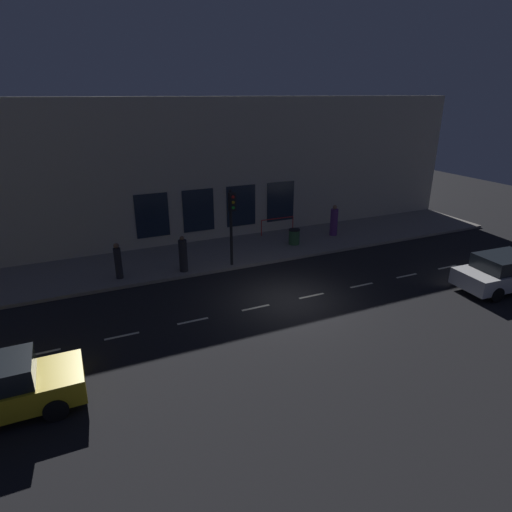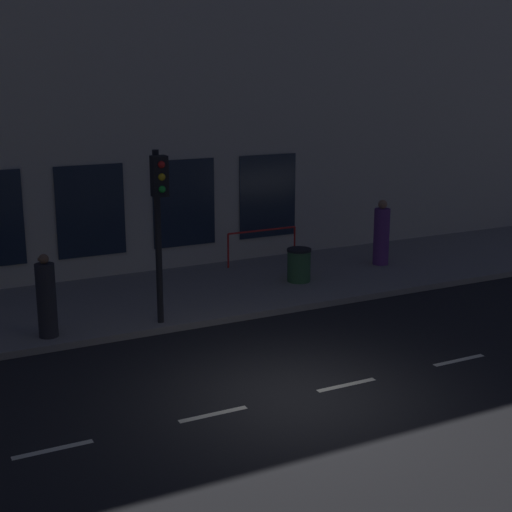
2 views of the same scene
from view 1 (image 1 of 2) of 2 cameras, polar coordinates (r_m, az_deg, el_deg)
name	(u,v)px [view 1 (image 1 of 2)]	position (r m, az deg, el deg)	size (l,w,h in m)	color
ground_plane	(291,300)	(17.90, 4.66, -5.91)	(60.00, 60.00, 0.00)	black
sidewalk	(235,251)	(23.07, -2.79, 0.65)	(4.50, 32.00, 0.15)	gray
building_facade	(217,172)	(24.39, -5.20, 11.11)	(0.65, 32.00, 7.89)	beige
lane_centre_line	(312,296)	(18.36, 7.41, -5.29)	(0.12, 27.20, 0.01)	beige
traffic_light	(232,215)	(20.14, -3.26, 5.54)	(0.48, 0.32, 3.73)	black
parked_car_1	(505,272)	(21.46, 30.21, -1.85)	(2.11, 4.50, 1.58)	silver
pedestrian_0	(334,221)	(25.64, 10.35, 4.55)	(0.44, 0.44, 1.83)	#5B2D70
pedestrian_1	(118,262)	(20.21, -17.90, -0.72)	(0.38, 0.38, 1.69)	#232328
pedestrian_2	(183,255)	(20.30, -9.69, 0.11)	(0.41, 0.41, 1.74)	#232328
trash_bin	(294,237)	(23.88, 5.11, 2.59)	(0.63, 0.63, 0.86)	#2D5633
red_railing	(277,222)	(25.50, 2.87, 4.53)	(0.05, 2.14, 0.97)	red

